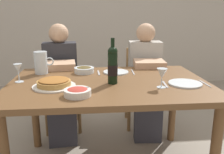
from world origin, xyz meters
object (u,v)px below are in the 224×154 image
dining_table (109,93)px  water_pitcher (41,64)px  wine_bottle (113,65)px  chair_left (62,83)px  chair_right (142,81)px  wine_glass_right_diner (162,74)px  dinner_plate_right_setting (185,83)px  wine_glass_left_diner (18,69)px  diner_right (146,77)px  olive_bowl (84,70)px  dinner_plate_left_setting (116,72)px  baked_tart (54,83)px  salad_bowl (78,92)px  diner_left (61,79)px

dining_table → water_pitcher: bearing=151.5°
wine_bottle → chair_left: wine_bottle is taller
wine_bottle → chair_right: (0.43, 0.93, -0.40)m
wine_glass_right_diner → dinner_plate_right_setting: wine_glass_right_diner is taller
wine_glass_left_diner → diner_right: size_ratio=0.12×
dinner_plate_right_setting → chair_right: bearing=95.4°
dinner_plate_right_setting → wine_glass_right_diner: bearing=-162.7°
chair_right → olive_bowl: bearing=46.4°
wine_glass_right_diner → chair_left: (-0.81, 1.07, -0.36)m
wine_bottle → dinner_plate_left_setting: bearing=79.5°
wine_bottle → baked_tart: wine_bottle is taller
salad_bowl → diner_right: diner_right is taller
diner_left → diner_right: bearing=174.6°
dining_table → wine_glass_right_diner: size_ratio=10.92×
baked_tart → dinner_plate_left_setting: baked_tart is taller
olive_bowl → dinner_plate_right_setting: olive_bowl is taller
diner_left → chair_right: size_ratio=1.33×
wine_glass_left_diner → olive_bowl: bearing=26.8°
wine_glass_left_diner → dinner_plate_left_setting: 0.79m
water_pitcher → wine_glass_left_diner: bearing=-115.5°
chair_right → diner_right: diner_right is taller
water_pitcher → diner_right: diner_right is taller
salad_bowl → olive_bowl: 0.60m
olive_bowl → wine_glass_left_diner: bearing=-153.2°
dining_table → dinner_plate_left_setting: 0.30m
wine_glass_left_diner → dining_table: bearing=-4.1°
baked_tart → dinner_plate_left_setting: (0.48, 0.37, -0.02)m
salad_bowl → wine_glass_right_diner: 0.59m
dinner_plate_right_setting → diner_left: bearing=142.1°
dining_table → baked_tart: (-0.40, -0.10, 0.12)m
dining_table → wine_bottle: 0.24m
salad_bowl → wine_bottle: bearing=46.2°
water_pitcher → dinner_plate_right_setting: (1.10, -0.42, -0.08)m
dining_table → dinner_plate_right_setting: size_ratio=6.19×
wine_glass_right_diner → diner_right: bearing=83.9°
wine_bottle → water_pitcher: size_ratio=1.76×
water_pitcher → diner_left: bearing=71.6°
wine_bottle → salad_bowl: bearing=-133.8°
olive_bowl → diner_right: bearing=29.1°
chair_right → baked_tart: bearing=53.1°
olive_bowl → salad_bowl: bearing=-92.9°
chair_left → salad_bowl: bearing=95.8°
water_pitcher → dinner_plate_right_setting: water_pitcher is taller
wine_bottle → chair_right: wine_bottle is taller
wine_glass_right_diner → chair_left: bearing=127.3°
baked_tart → salad_bowl: size_ratio=1.76×
dinner_plate_left_setting → chair_right: chair_right is taller
wine_bottle → salad_bowl: size_ratio=1.94×
water_pitcher → salad_bowl: 0.69m
wine_bottle → diner_left: 0.88m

